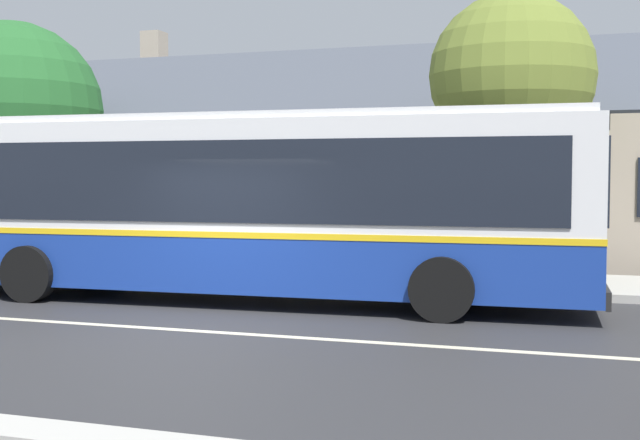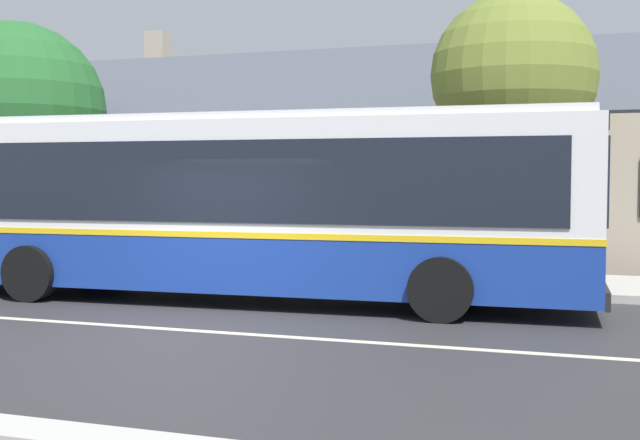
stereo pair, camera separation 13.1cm
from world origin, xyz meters
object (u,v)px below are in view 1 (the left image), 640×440
Objects in this scene: bus_stop_sign at (588,208)px; transit_bus at (236,202)px; street_tree_secondary at (14,115)px; street_tree_primary at (517,84)px; bench_by_building at (47,245)px.

transit_bus is at bearing -160.79° from bus_stop_sign.
street_tree_secondary is at bearing 171.17° from bus_stop_sign.
street_tree_primary is 3.60m from bus_stop_sign.
street_tree_primary is at bearing -0.23° from street_tree_secondary.
street_tree_secondary is at bearing 152.12° from transit_bus.
bench_by_building is 0.71× the size of bus_stop_sign.
bench_by_building is 0.28× the size of street_tree_secondary.
street_tree_secondary is 2.58× the size of bus_stop_sign.
bench_by_building is (-6.22, 2.99, -1.19)m from transit_bus.
bus_stop_sign is at bearing -56.17° from street_tree_primary.
street_tree_secondary is 14.43m from bus_stop_sign.
transit_bus is 9.38m from street_tree_secondary.
transit_bus is 6.67m from street_tree_primary.
bench_by_building is at bearing -173.41° from street_tree_primary.
street_tree_primary reaches higher than bench_by_building.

